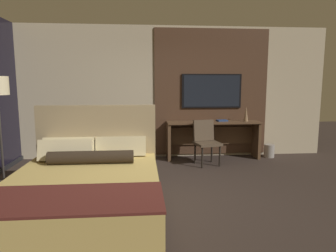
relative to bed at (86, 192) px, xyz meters
name	(u,v)px	position (x,y,z in m)	size (l,w,h in m)	color
ground_plane	(175,202)	(1.10, 0.43, -0.34)	(16.00, 16.00, 0.00)	#332823
wall_back_tv_panel	(169,93)	(1.26, 3.03, 1.06)	(7.20, 0.09, 2.80)	#BCAD8E
bed	(86,192)	(0.00, 0.00, 0.00)	(1.72, 2.20, 1.29)	#33281E
desk	(213,133)	(2.18, 2.78, 0.20)	(1.96, 0.45, 0.80)	brown
tv	(212,91)	(2.18, 2.95, 1.09)	(1.30, 0.04, 0.73)	black
desk_chair	(206,138)	(1.92, 2.32, 0.18)	(0.55, 0.55, 0.88)	#4C3D2D
vase_tall	(246,114)	(2.88, 2.73, 0.61)	(0.10, 0.10, 0.32)	#846647
book	(222,120)	(2.37, 2.78, 0.47)	(0.24, 0.19, 0.03)	navy
waste_bin	(269,151)	(3.43, 2.73, -0.20)	(0.22, 0.22, 0.28)	gray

